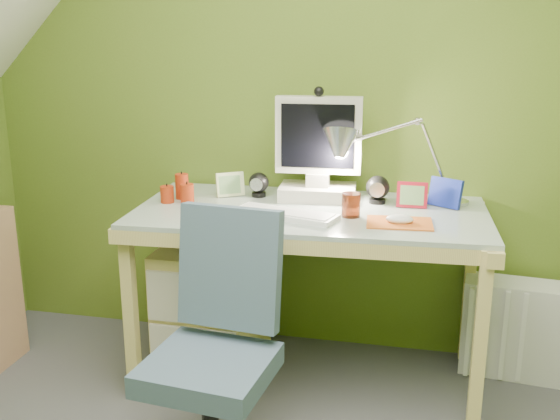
% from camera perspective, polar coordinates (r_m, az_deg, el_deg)
% --- Properties ---
extents(wall_back, '(3.20, 0.01, 2.40)m').
position_cam_1_polar(wall_back, '(3.10, 2.42, 9.19)').
color(wall_back, '#5B7624').
rests_on(wall_back, floor).
extents(desk, '(1.52, 0.81, 0.80)m').
position_cam_1_polar(desk, '(2.93, 2.60, -7.43)').
color(desk, '#D6C271').
rests_on(desk, floor).
extents(monitor, '(0.36, 0.23, 0.48)m').
position_cam_1_polar(monitor, '(2.92, 3.36, 5.56)').
color(monitor, beige).
rests_on(monitor, desk).
extents(speaker_left, '(0.09, 0.09, 0.11)m').
position_cam_1_polar(speaker_left, '(2.99, -1.86, 2.22)').
color(speaker_left, black).
rests_on(speaker_left, desk).
extents(speaker_right, '(0.11, 0.11, 0.12)m').
position_cam_1_polar(speaker_right, '(2.91, 8.50, 1.79)').
color(speaker_right, black).
rests_on(speaker_right, desk).
extents(keyboard, '(0.45, 0.25, 0.02)m').
position_cam_1_polar(keyboard, '(2.68, 0.51, -0.37)').
color(keyboard, white).
rests_on(keyboard, desk).
extents(mousepad, '(0.27, 0.20, 0.01)m').
position_cam_1_polar(mousepad, '(2.63, 10.36, -1.11)').
color(mousepad, '#C1581E').
rests_on(mousepad, desk).
extents(mouse, '(0.11, 0.07, 0.04)m').
position_cam_1_polar(mouse, '(2.63, 10.37, -0.79)').
color(mouse, white).
rests_on(mouse, mousepad).
extents(amber_tumbler, '(0.09, 0.09, 0.10)m').
position_cam_1_polar(amber_tumbler, '(2.69, 6.20, 0.44)').
color(amber_tumbler, maroon).
rests_on(amber_tumbler, desk).
extents(candle_cluster, '(0.17, 0.15, 0.11)m').
position_cam_1_polar(candle_cluster, '(2.95, -8.81, 1.87)').
color(candle_cluster, '#A92C0E').
rests_on(candle_cluster, desk).
extents(photo_frame_red, '(0.13, 0.02, 0.11)m').
position_cam_1_polar(photo_frame_red, '(2.87, 11.43, 1.31)').
color(photo_frame_red, '#B21326').
rests_on(photo_frame_red, desk).
extents(photo_frame_blue, '(0.14, 0.09, 0.13)m').
position_cam_1_polar(photo_frame_blue, '(2.91, 14.21, 1.47)').
color(photo_frame_blue, navy).
rests_on(photo_frame_blue, desk).
extents(photo_frame_green, '(0.12, 0.08, 0.11)m').
position_cam_1_polar(photo_frame_green, '(3.01, -4.36, 2.24)').
color(photo_frame_green, beige).
rests_on(photo_frame_green, desk).
extents(desk_lamp, '(0.52, 0.24, 0.55)m').
position_cam_1_polar(desk_lamp, '(2.88, 12.29, 5.84)').
color(desk_lamp, silver).
rests_on(desk_lamp, desk).
extents(task_chair, '(0.52, 0.52, 0.85)m').
position_cam_1_polar(task_chair, '(2.31, -6.23, -13.54)').
color(task_chair, '#42586C').
rests_on(task_chair, floor).
extents(radiator, '(0.46, 0.23, 0.45)m').
position_cam_1_polar(radiator, '(3.21, 19.63, -9.68)').
color(radiator, silver).
rests_on(radiator, floor).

